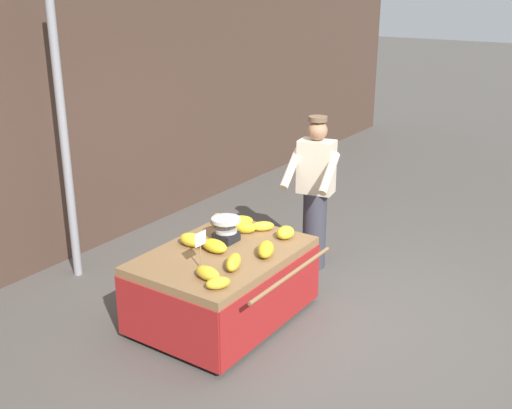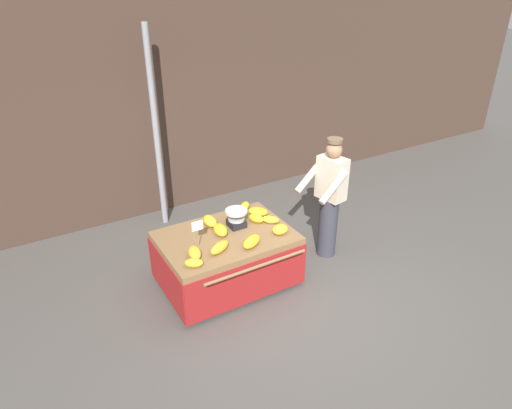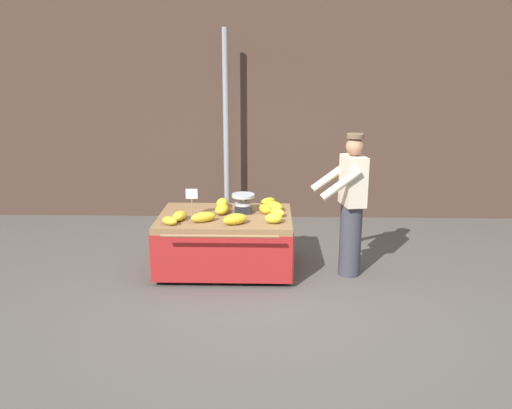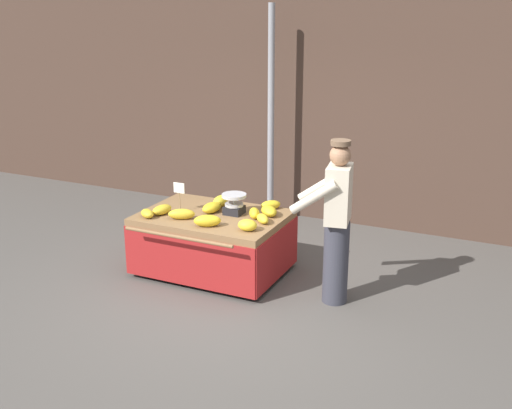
{
  "view_description": "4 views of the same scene",
  "coord_description": "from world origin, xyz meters",
  "px_view_note": "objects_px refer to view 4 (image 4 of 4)",
  "views": [
    {
      "loc": [
        -4.74,
        -2.58,
        3.05
      ],
      "look_at": [
        -0.09,
        0.58,
        1.03
      ],
      "focal_mm": 43.92,
      "sensor_mm": 36.0,
      "label": 1
    },
    {
      "loc": [
        -2.65,
        -3.61,
        3.58
      ],
      "look_at": [
        -0.21,
        0.51,
        1.09
      ],
      "focal_mm": 31.54,
      "sensor_mm": 36.0,
      "label": 2
    },
    {
      "loc": [
        -0.03,
        -5.49,
        2.5
      ],
      "look_at": [
        -0.18,
        0.49,
        0.88
      ],
      "focal_mm": 36.88,
      "sensor_mm": 36.0,
      "label": 3
    },
    {
      "loc": [
        2.72,
        -5.19,
        2.95
      ],
      "look_at": [
        -0.03,
        0.66,
        0.88
      ],
      "focal_mm": 43.69,
      "sensor_mm": 36.0,
      "label": 4
    }
  ],
  "objects_px": {
    "banana_bunch_4": "(162,210)",
    "banana_bunch_8": "(269,211)",
    "banana_bunch_1": "(221,201)",
    "banana_bunch_10": "(271,205)",
    "price_sign": "(179,191)",
    "banana_bunch_6": "(147,214)",
    "banana_bunch_7": "(207,221)",
    "banana_bunch_3": "(247,225)",
    "weighing_scale": "(234,204)",
    "banana_bunch_0": "(263,219)",
    "banana_bunch_9": "(212,208)",
    "vendor_person": "(336,222)",
    "banana_bunch_5": "(254,213)",
    "street_pole": "(271,118)",
    "banana_bunch_2": "(182,214)",
    "banana_cart": "(213,230)"
  },
  "relations": [
    {
      "from": "banana_bunch_0",
      "to": "banana_bunch_3",
      "type": "relative_size",
      "value": 1.1
    },
    {
      "from": "weighing_scale",
      "to": "banana_bunch_7",
      "type": "height_order",
      "value": "weighing_scale"
    },
    {
      "from": "weighing_scale",
      "to": "banana_bunch_1",
      "type": "bearing_deg",
      "value": 145.06
    },
    {
      "from": "street_pole",
      "to": "banana_bunch_0",
      "type": "distance_m",
      "value": 2.21
    },
    {
      "from": "banana_bunch_7",
      "to": "banana_bunch_10",
      "type": "height_order",
      "value": "banana_bunch_7"
    },
    {
      "from": "banana_bunch_8",
      "to": "banana_bunch_0",
      "type": "bearing_deg",
      "value": -81.64
    },
    {
      "from": "banana_bunch_8",
      "to": "banana_bunch_10",
      "type": "xyz_separation_m",
      "value": [
        -0.08,
        0.22,
        -0.0
      ]
    },
    {
      "from": "vendor_person",
      "to": "banana_bunch_0",
      "type": "bearing_deg",
      "value": 172.97
    },
    {
      "from": "weighing_scale",
      "to": "banana_bunch_0",
      "type": "bearing_deg",
      "value": -18.68
    },
    {
      "from": "vendor_person",
      "to": "banana_bunch_8",
      "type": "bearing_deg",
      "value": 158.36
    },
    {
      "from": "banana_bunch_2",
      "to": "banana_bunch_5",
      "type": "xyz_separation_m",
      "value": [
        0.71,
        0.38,
        -0.0
      ]
    },
    {
      "from": "price_sign",
      "to": "banana_bunch_5",
      "type": "relative_size",
      "value": 1.59
    },
    {
      "from": "weighing_scale",
      "to": "banana_bunch_3",
      "type": "distance_m",
      "value": 0.57
    },
    {
      "from": "price_sign",
      "to": "banana_bunch_1",
      "type": "relative_size",
      "value": 1.28
    },
    {
      "from": "weighing_scale",
      "to": "banana_bunch_10",
      "type": "xyz_separation_m",
      "value": [
        0.31,
        0.33,
        -0.07
      ]
    },
    {
      "from": "banana_bunch_3",
      "to": "weighing_scale",
      "type": "bearing_deg",
      "value": 131.18
    },
    {
      "from": "banana_cart",
      "to": "banana_bunch_6",
      "type": "distance_m",
      "value": 0.76
    },
    {
      "from": "banana_bunch_4",
      "to": "banana_bunch_8",
      "type": "xyz_separation_m",
      "value": [
        1.11,
        0.47,
        0.0
      ]
    },
    {
      "from": "banana_bunch_4",
      "to": "banana_bunch_8",
      "type": "height_order",
      "value": "banana_bunch_8"
    },
    {
      "from": "banana_bunch_1",
      "to": "banana_bunch_10",
      "type": "distance_m",
      "value": 0.6
    },
    {
      "from": "banana_cart",
      "to": "vendor_person",
      "type": "height_order",
      "value": "vendor_person"
    },
    {
      "from": "banana_bunch_1",
      "to": "banana_bunch_4",
      "type": "height_order",
      "value": "banana_bunch_1"
    },
    {
      "from": "banana_bunch_9",
      "to": "vendor_person",
      "type": "relative_size",
      "value": 0.16
    },
    {
      "from": "banana_bunch_4",
      "to": "banana_bunch_7",
      "type": "bearing_deg",
      "value": -11.76
    },
    {
      "from": "price_sign",
      "to": "banana_bunch_6",
      "type": "xyz_separation_m",
      "value": [
        -0.21,
        -0.34,
        -0.2
      ]
    },
    {
      "from": "weighing_scale",
      "to": "banana_bunch_4",
      "type": "height_order",
      "value": "weighing_scale"
    },
    {
      "from": "street_pole",
      "to": "banana_bunch_2",
      "type": "height_order",
      "value": "street_pole"
    },
    {
      "from": "banana_bunch_10",
      "to": "banana_bunch_8",
      "type": "bearing_deg",
      "value": -71.05
    },
    {
      "from": "banana_bunch_4",
      "to": "banana_bunch_7",
      "type": "relative_size",
      "value": 0.91
    },
    {
      "from": "banana_cart",
      "to": "vendor_person",
      "type": "distance_m",
      "value": 1.54
    },
    {
      "from": "vendor_person",
      "to": "banana_bunch_10",
      "type": "bearing_deg",
      "value": 149.31
    },
    {
      "from": "price_sign",
      "to": "banana_bunch_1",
      "type": "bearing_deg",
      "value": 48.86
    },
    {
      "from": "banana_bunch_1",
      "to": "banana_bunch_10",
      "type": "xyz_separation_m",
      "value": [
        0.58,
        0.14,
        -0.01
      ]
    },
    {
      "from": "weighing_scale",
      "to": "banana_bunch_8",
      "type": "distance_m",
      "value": 0.4
    },
    {
      "from": "banana_bunch_1",
      "to": "vendor_person",
      "type": "xyz_separation_m",
      "value": [
        1.56,
        -0.44,
        0.11
      ]
    },
    {
      "from": "banana_cart",
      "to": "banana_bunch_7",
      "type": "xyz_separation_m",
      "value": [
        0.15,
        -0.38,
        0.25
      ]
    },
    {
      "from": "street_pole",
      "to": "vendor_person",
      "type": "bearing_deg",
      "value": -51.42
    },
    {
      "from": "banana_bunch_5",
      "to": "banana_bunch_8",
      "type": "height_order",
      "value": "banana_bunch_5"
    },
    {
      "from": "banana_bunch_1",
      "to": "banana_bunch_3",
      "type": "distance_m",
      "value": 0.9
    },
    {
      "from": "banana_bunch_2",
      "to": "banana_bunch_6",
      "type": "xyz_separation_m",
      "value": [
        -0.37,
        -0.12,
        -0.01
      ]
    },
    {
      "from": "banana_bunch_7",
      "to": "banana_bunch_8",
      "type": "height_order",
      "value": "banana_bunch_7"
    },
    {
      "from": "weighing_scale",
      "to": "banana_bunch_0",
      "type": "relative_size",
      "value": 1.25
    },
    {
      "from": "banana_bunch_5",
      "to": "banana_bunch_7",
      "type": "distance_m",
      "value": 0.57
    },
    {
      "from": "banana_bunch_9",
      "to": "banana_bunch_2",
      "type": "bearing_deg",
      "value": -118.06
    },
    {
      "from": "banana_bunch_7",
      "to": "banana_bunch_5",
      "type": "bearing_deg",
      "value": 54.1
    },
    {
      "from": "banana_bunch_6",
      "to": "banana_bunch_10",
      "type": "bearing_deg",
      "value": 37.47
    },
    {
      "from": "banana_cart",
      "to": "banana_bunch_10",
      "type": "xyz_separation_m",
      "value": [
        0.52,
        0.45,
        0.24
      ]
    },
    {
      "from": "price_sign",
      "to": "banana_bunch_7",
      "type": "xyz_separation_m",
      "value": [
        0.54,
        -0.31,
        -0.18
      ]
    },
    {
      "from": "banana_cart",
      "to": "banana_bunch_0",
      "type": "xyz_separation_m",
      "value": [
        0.63,
        -0.02,
        0.23
      ]
    },
    {
      "from": "banana_bunch_4",
      "to": "price_sign",
      "type": "bearing_deg",
      "value": 54.05
    }
  ]
}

